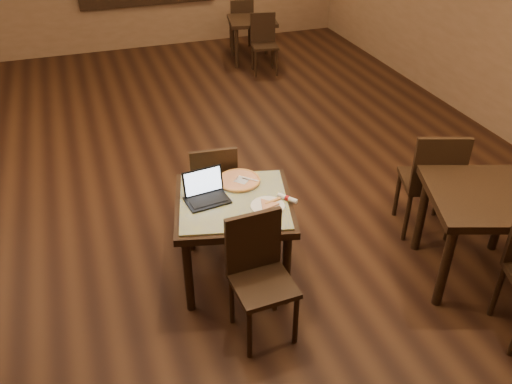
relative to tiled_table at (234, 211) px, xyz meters
name	(u,v)px	position (x,y,z in m)	size (l,w,h in m)	color
ground	(190,193)	(-0.08, 1.38, -0.66)	(10.00, 10.00, 0.00)	black
tiled_table	(234,211)	(0.00, 0.00, 0.00)	(1.11, 1.11, 0.76)	black
chair_main_near	(259,270)	(0.00, -0.61, -0.11)	(0.44, 0.44, 0.97)	black
chair_main_far	(213,185)	(-0.01, 0.62, -0.13)	(0.45, 0.45, 0.95)	black
laptop	(205,192)	(-0.20, 0.10, 0.16)	(0.36, 0.29, 0.23)	black
plate	(268,206)	(0.22, -0.18, 0.11)	(0.27, 0.27, 0.01)	white
pizza_slice	(268,205)	(0.22, -0.18, 0.13)	(0.18, 0.18, 0.02)	beige
pizza_pan	(239,182)	(0.12, 0.24, 0.11)	(0.35, 0.35, 0.01)	silver
pizza_whole	(239,180)	(0.12, 0.24, 0.12)	(0.36, 0.36, 0.03)	beige
spatula	(242,180)	(0.14, 0.22, 0.13)	(0.11, 0.26, 0.01)	silver
napkin_roll	(287,198)	(0.40, -0.14, 0.12)	(0.13, 0.16, 0.04)	white
other_table_a	(252,26)	(1.87, 5.05, -0.08)	(0.87, 0.87, 0.70)	black
other_table_a_chair_near	(264,40)	(1.88, 4.52, -0.15)	(0.46, 0.46, 0.90)	black
other_table_a_chair_far	(241,22)	(1.86, 5.57, -0.15)	(0.46, 0.46, 0.90)	black
other_table_c	(484,208)	(1.88, -0.66, 0.03)	(1.12, 1.12, 0.83)	black
other_table_c_chair_far	(432,179)	(1.85, -0.03, -0.06)	(0.59, 0.59, 1.07)	black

